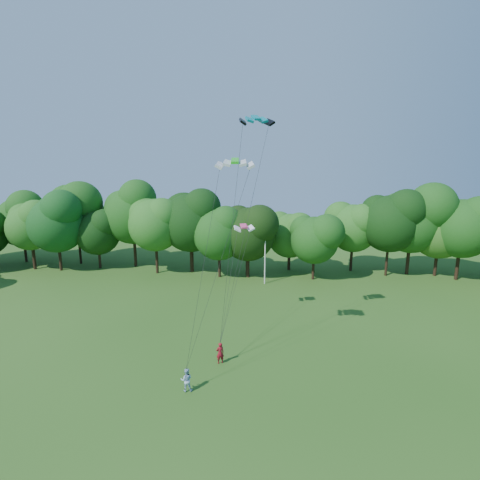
{
  "coord_description": "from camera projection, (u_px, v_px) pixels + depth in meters",
  "views": [
    {
      "loc": [
        5.27,
        -19.59,
        16.95
      ],
      "look_at": [
        2.25,
        13.0,
        9.95
      ],
      "focal_mm": 28.0,
      "sensor_mm": 36.0,
      "label": 1
    }
  ],
  "objects": [
    {
      "name": "kite_flyer_left",
      "position": [
        220.0,
        353.0,
        31.7
      ],
      "size": [
        0.81,
        0.7,
        1.88
      ],
      "primitive_type": "imported",
      "rotation": [
        0.0,
        0.0,
        3.58
      ],
      "color": "maroon",
      "rests_on": "ground"
    },
    {
      "name": "utility_pole",
      "position": [
        265.0,
        258.0,
        51.68
      ],
      "size": [
        1.39,
        0.44,
        7.09
      ],
      "rotation": [
        0.0,
        0.0,
        -0.26
      ],
      "color": "silver",
      "rests_on": "ground"
    },
    {
      "name": "tree_back_west",
      "position": [
        56.0,
        217.0,
        57.02
      ],
      "size": [
        9.3,
        9.3,
        13.53
      ],
      "color": "#301E13",
      "rests_on": "ground"
    },
    {
      "name": "kite_teal",
      "position": [
        256.0,
        118.0,
        30.39
      ],
      "size": [
        3.03,
        2.1,
        0.57
      ],
      "rotation": [
        0.0,
        0.0,
        0.34
      ],
      "color": "#047986",
      "rests_on": "ground"
    },
    {
      "name": "ground",
      "position": [
        184.0,
        440.0,
        23.1
      ],
      "size": [
        160.0,
        160.0,
        0.0
      ],
      "primitive_type": "plane",
      "color": "#265417",
      "rests_on": "ground"
    },
    {
      "name": "tree_back_center",
      "position": [
        248.0,
        225.0,
        53.75
      ],
      "size": [
        8.59,
        8.59,
        12.5
      ],
      "color": "#331E13",
      "rests_on": "ground"
    },
    {
      "name": "kite_pink",
      "position": [
        244.0,
        226.0,
        38.04
      ],
      "size": [
        2.24,
        1.56,
        0.4
      ],
      "rotation": [
        0.0,
        0.0,
        0.31
      ],
      "color": "#ED417B",
      "rests_on": "ground"
    },
    {
      "name": "kite_flyer_right",
      "position": [
        186.0,
        380.0,
        27.88
      ],
      "size": [
        0.98,
        0.82,
        1.81
      ],
      "primitive_type": "imported",
      "rotation": [
        0.0,
        0.0,
        3.31
      ],
      "color": "#A3C3E2",
      "rests_on": "ground"
    },
    {
      "name": "kite_green",
      "position": [
        235.0,
        161.0,
        28.35
      ],
      "size": [
        2.99,
        1.53,
        0.49
      ],
      "rotation": [
        0.0,
        0.0,
        0.08
      ],
      "color": "#23CD1E",
      "rests_on": "ground"
    },
    {
      "name": "tree_back_east",
      "position": [
        440.0,
        224.0,
        54.44
      ],
      "size": [
        8.66,
        8.66,
        12.59
      ],
      "color": "black",
      "rests_on": "ground"
    }
  ]
}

